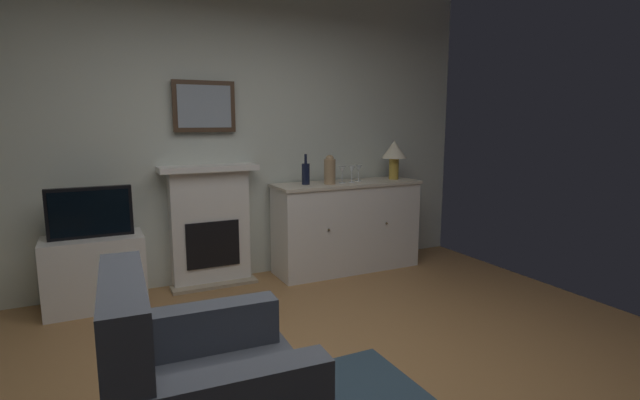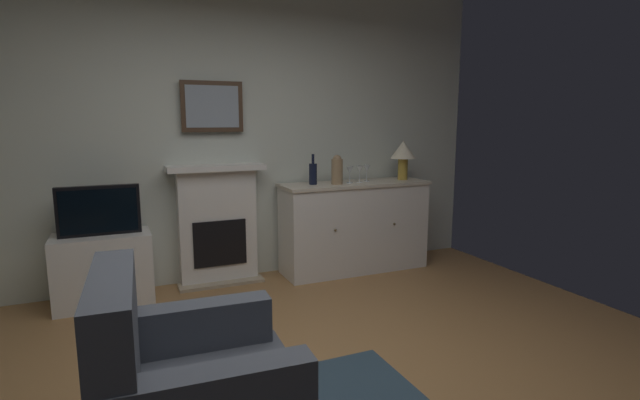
% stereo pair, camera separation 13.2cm
% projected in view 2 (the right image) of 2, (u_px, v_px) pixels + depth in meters
% --- Properties ---
extents(wall_rear, '(5.29, 0.06, 3.00)m').
position_uv_depth(wall_rear, '(226.00, 120.00, 4.39)').
color(wall_rear, silver).
rests_on(wall_rear, ground_plane).
extents(fireplace_unit, '(0.87, 0.30, 1.10)m').
position_uv_depth(fireplace_unit, '(218.00, 224.00, 4.38)').
color(fireplace_unit, white).
rests_on(fireplace_unit, ground_plane).
extents(framed_picture, '(0.55, 0.04, 0.45)m').
position_uv_depth(framed_picture, '(212.00, 107.00, 4.24)').
color(framed_picture, '#473323').
extents(sideboard_cabinet, '(1.49, 0.49, 0.89)m').
position_uv_depth(sideboard_cabinet, '(354.00, 226.00, 4.76)').
color(sideboard_cabinet, white).
rests_on(sideboard_cabinet, ground_plane).
extents(table_lamp, '(0.26, 0.26, 0.40)m').
position_uv_depth(table_lamp, '(403.00, 153.00, 4.86)').
color(table_lamp, '#B79338').
rests_on(table_lamp, sideboard_cabinet).
extents(wine_bottle, '(0.08, 0.08, 0.29)m').
position_uv_depth(wine_bottle, '(313.00, 173.00, 4.52)').
color(wine_bottle, black).
rests_on(wine_bottle, sideboard_cabinet).
extents(wine_glass_left, '(0.07, 0.07, 0.16)m').
position_uv_depth(wine_glass_left, '(350.00, 171.00, 4.61)').
color(wine_glass_left, silver).
rests_on(wine_glass_left, sideboard_cabinet).
extents(wine_glass_center, '(0.07, 0.07, 0.16)m').
position_uv_depth(wine_glass_center, '(360.00, 170.00, 4.66)').
color(wine_glass_center, silver).
rests_on(wine_glass_center, sideboard_cabinet).
extents(wine_glass_right, '(0.07, 0.07, 0.16)m').
position_uv_depth(wine_glass_right, '(367.00, 169.00, 4.75)').
color(wine_glass_right, silver).
rests_on(wine_glass_right, sideboard_cabinet).
extents(vase_decorative, '(0.11, 0.11, 0.28)m').
position_uv_depth(vase_decorative, '(337.00, 170.00, 4.53)').
color(vase_decorative, '#9E7F5B').
rests_on(vase_decorative, sideboard_cabinet).
extents(tv_cabinet, '(0.75, 0.42, 0.59)m').
position_uv_depth(tv_cabinet, '(104.00, 269.00, 3.89)').
color(tv_cabinet, white).
rests_on(tv_cabinet, ground_plane).
extents(tv_set, '(0.62, 0.07, 0.40)m').
position_uv_depth(tv_set, '(99.00, 211.00, 3.79)').
color(tv_set, black).
rests_on(tv_set, tv_cabinet).
extents(armchair, '(0.85, 0.81, 0.92)m').
position_uv_depth(armchair, '(189.00, 393.00, 1.96)').
color(armchair, '#474C56').
rests_on(armchair, ground_plane).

